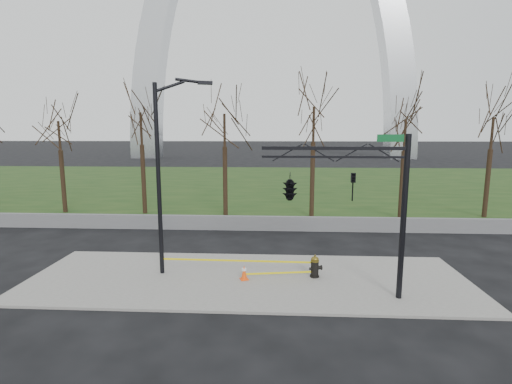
# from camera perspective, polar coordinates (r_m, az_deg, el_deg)

# --- Properties ---
(ground) EXTENTS (500.00, 500.00, 0.00)m
(ground) POSITION_cam_1_polar(r_m,az_deg,el_deg) (16.00, -1.25, -13.16)
(ground) COLOR black
(ground) RESTS_ON ground
(sidewalk) EXTENTS (18.00, 6.00, 0.10)m
(sidewalk) POSITION_cam_1_polar(r_m,az_deg,el_deg) (15.98, -1.25, -13.00)
(sidewalk) COLOR gray
(sidewalk) RESTS_ON ground
(grass_strip) EXTENTS (120.00, 40.00, 0.06)m
(grass_strip) POSITION_cam_1_polar(r_m,az_deg,el_deg) (45.18, 1.58, 1.38)
(grass_strip) COLOR #193714
(grass_strip) RESTS_ON ground
(guardrail) EXTENTS (60.00, 0.30, 0.90)m
(guardrail) POSITION_cam_1_polar(r_m,az_deg,el_deg) (23.47, 0.20, -4.75)
(guardrail) COLOR #59595B
(guardrail) RESTS_ON ground
(gateway_arch) EXTENTS (66.00, 6.00, 65.00)m
(gateway_arch) POSITION_cam_1_polar(r_m,az_deg,el_deg) (93.59, 2.46, 25.44)
(gateway_arch) COLOR silver
(gateway_arch) RESTS_ON ground
(tree_row) EXTENTS (53.40, 4.00, 8.39)m
(tree_row) POSITION_cam_1_polar(r_m,az_deg,el_deg) (26.96, 8.55, 5.00)
(tree_row) COLOR black
(tree_row) RESTS_ON ground
(fire_hydrant) EXTENTS (0.59, 0.38, 0.95)m
(fire_hydrant) POSITION_cam_1_polar(r_m,az_deg,el_deg) (16.06, 8.95, -11.14)
(fire_hydrant) COLOR black
(fire_hydrant) RESTS_ON sidewalk
(traffic_cone) EXTENTS (0.41, 0.41, 0.61)m
(traffic_cone) POSITION_cam_1_polar(r_m,az_deg,el_deg) (15.66, -1.81, -12.07)
(traffic_cone) COLOR #FF4C0D
(traffic_cone) RESTS_ON sidewalk
(street_light) EXTENTS (2.31, 0.94, 8.21)m
(street_light) POSITION_cam_1_polar(r_m,az_deg,el_deg) (15.93, -13.82, 3.91)
(street_light) COLOR black
(street_light) RESTS_ON ground
(traffic_signal_mast) EXTENTS (5.10, 2.49, 6.00)m
(traffic_signal_mast) POSITION_cam_1_polar(r_m,az_deg,el_deg) (13.41, 8.42, 0.81)
(traffic_signal_mast) COLOR black
(traffic_signal_mast) RESTS_ON ground
(caution_tape) EXTENTS (6.47, 0.57, 0.47)m
(caution_tape) POSITION_cam_1_polar(r_m,az_deg,el_deg) (15.96, -0.87, -10.92)
(caution_tape) COLOR yellow
(caution_tape) RESTS_ON ground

